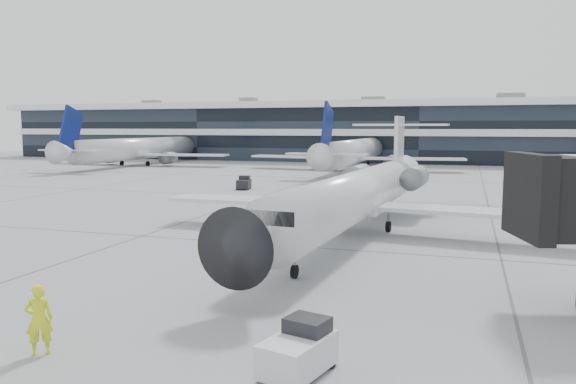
% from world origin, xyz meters
% --- Properties ---
extents(ground, '(220.00, 220.00, 0.00)m').
position_xyz_m(ground, '(0.00, 0.00, 0.00)').
color(ground, gray).
rests_on(ground, ground).
extents(terminal, '(170.00, 22.00, 10.00)m').
position_xyz_m(terminal, '(0.00, 82.00, 5.00)').
color(terminal, black).
rests_on(terminal, ground).
extents(bg_jet_left, '(32.00, 40.00, 9.60)m').
position_xyz_m(bg_jet_left, '(-45.00, 55.00, 0.00)').
color(bg_jet_left, silver).
rests_on(bg_jet_left, ground).
extents(bg_jet_center, '(32.00, 40.00, 9.60)m').
position_xyz_m(bg_jet_center, '(-8.00, 55.00, 0.00)').
color(bg_jet_center, silver).
rests_on(bg_jet_center, ground).
extents(regional_jet, '(25.32, 31.63, 7.30)m').
position_xyz_m(regional_jet, '(2.09, 4.72, 2.49)').
color(regional_jet, silver).
rests_on(regional_jet, ground).
extents(ramp_worker, '(0.89, 0.86, 2.05)m').
position_xyz_m(ramp_worker, '(-3.11, -16.10, 1.02)').
color(ramp_worker, '#E1F319').
rests_on(ramp_worker, ground).
extents(baggage_tug, '(1.80, 2.43, 1.39)m').
position_xyz_m(baggage_tug, '(4.25, -15.03, 0.62)').
color(baggage_tug, silver).
rests_on(baggage_tug, ground).
extents(traffic_cone, '(0.53, 0.53, 0.59)m').
position_xyz_m(traffic_cone, '(0.81, 10.95, 0.28)').
color(traffic_cone, '#EF550C').
rests_on(traffic_cone, ground).
extents(far_tug, '(1.73, 2.41, 1.39)m').
position_xyz_m(far_tug, '(-13.89, 25.39, 0.62)').
color(far_tug, black).
rests_on(far_tug, ground).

